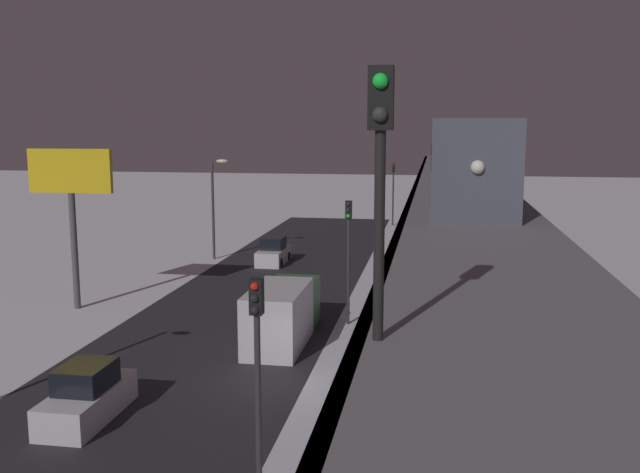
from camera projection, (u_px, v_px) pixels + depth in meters
ground_plane at (272, 385)px, 27.42m from camera, size 240.00×240.00×0.00m
avenue_asphalt at (170, 379)px, 28.11m from camera, size 11.00×99.92×0.01m
elevated_railway at (468, 241)px, 25.28m from camera, size 5.00×99.92×6.97m
subway_train at (456, 146)px, 48.93m from camera, size 2.94×55.47×3.40m
rail_signal at (380, 157)px, 9.95m from camera, size 0.36×0.41×4.00m
sedan_white at (273, 253)px, 51.65m from camera, size 1.91×4.30×1.97m
sedan_white_2 at (87, 397)px, 24.20m from camera, size 1.80×4.32×1.97m
box_truck at (283, 313)px, 32.96m from camera, size 2.40×7.40×2.80m
traffic_light_near at (257, 365)px, 17.46m from camera, size 0.32×0.44×6.40m
traffic_light_mid at (348, 244)px, 35.26m from camera, size 0.32×0.44×6.40m
traffic_light_far at (378, 204)px, 53.07m from camera, size 0.32×0.44×6.40m
traffic_light_distant at (393, 185)px, 70.88m from camera, size 0.32×0.44×6.40m
commercial_billboard at (71, 187)px, 37.94m from camera, size 4.80×0.36×8.90m
street_lamp_far at (216, 197)px, 52.69m from camera, size 1.35×0.44×7.65m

